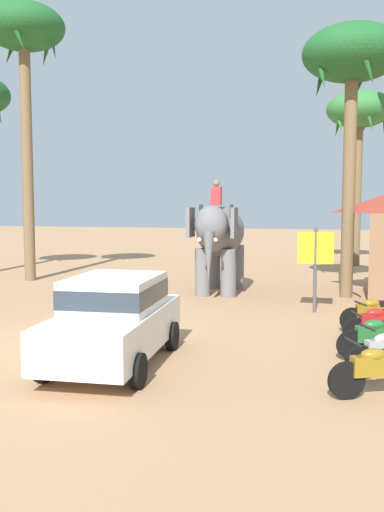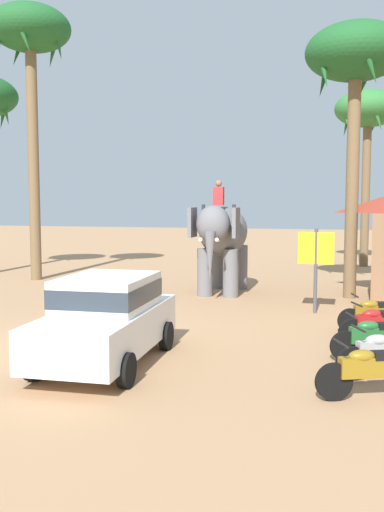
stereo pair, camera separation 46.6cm
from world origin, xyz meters
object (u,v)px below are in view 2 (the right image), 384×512
car_sedan_foreground (107,316)px  motorcycle_fourth_in_row (378,324)px  motorcycle_far_in_row (375,314)px  palm_tree_near_hut (368,114)px  signboard_yellow (316,254)px  motorcycle_nearest_camera (370,370)px  elephant_with_mahout (222,236)px  motorcycle_mid_row (375,338)px  palm_tree_behind_elephant (30,40)px  palm_tree_left_of_road (355,61)px

car_sedan_foreground → motorcycle_fourth_in_row: size_ratio=2.48×
motorcycle_far_in_row → palm_tree_near_hut: (-0.03, 15.19, 7.00)m
car_sedan_foreground → signboard_yellow: bearing=60.6°
motorcycle_nearest_camera → elephant_with_mahout: bearing=115.7°
motorcycle_far_in_row → signboard_yellow: (-1.56, 2.19, 1.22)m
motorcycle_mid_row → motorcycle_far_in_row: bearing=87.9°
motorcycle_mid_row → motorcycle_far_in_row: same height
palm_tree_behind_elephant → palm_tree_near_hut: bearing=34.5°
palm_tree_near_hut → palm_tree_left_of_road: 10.04m
elephant_with_mahout → motorcycle_nearest_camera: 10.85m
car_sedan_foreground → motorcycle_nearest_camera: size_ratio=2.48×
elephant_with_mahout → palm_tree_behind_elephant: 11.17m
palm_tree_behind_elephant → car_sedan_foreground: bearing=-52.5°
elephant_with_mahout → palm_tree_behind_elephant: size_ratio=0.36×
motorcycle_fourth_in_row → signboard_yellow: bearing=115.1°
motorcycle_fourth_in_row → palm_tree_near_hut: size_ratio=0.20×
car_sedan_foreground → motorcycle_far_in_row: (5.10, 4.09, -0.46)m
motorcycle_mid_row → palm_tree_left_of_road: 10.50m
car_sedan_foreground → motorcycle_nearest_camera: bearing=-8.1°
motorcycle_far_in_row → palm_tree_behind_elephant: (-13.02, 6.25, 9.07)m
car_sedan_foreground → elephant_with_mahout: bearing=88.7°
motorcycle_nearest_camera → motorcycle_mid_row: 2.30m
signboard_yellow → elephant_with_mahout: bearing=141.0°
car_sedan_foreground → signboard_yellow: size_ratio=1.75×
elephant_with_mahout → motorcycle_fourth_in_row: 7.95m
motorcycle_far_in_row → motorcycle_mid_row: bearing=-92.1°
elephant_with_mahout → palm_tree_near_hut: (4.87, 10.30, 5.48)m
motorcycle_mid_row → motorcycle_fourth_in_row: (0.10, 1.32, 0.00)m
palm_tree_near_hut → signboard_yellow: (-1.53, -13.00, -5.78)m
palm_tree_behind_elephant → palm_tree_near_hut: 15.91m
palm_tree_behind_elephant → palm_tree_near_hut: size_ratio=1.26×
elephant_with_mahout → signboard_yellow: 4.31m
motorcycle_mid_row → signboard_yellow: 5.05m
motorcycle_fourth_in_row → signboard_yellow: 3.90m
elephant_with_mahout → palm_tree_behind_elephant: bearing=170.6°
car_sedan_foreground → palm_tree_left_of_road: palm_tree_left_of_road is taller
motorcycle_fourth_in_row → signboard_yellow: size_ratio=0.70×
motorcycle_nearest_camera → motorcycle_far_in_row: same height
palm_tree_left_of_road → motorcycle_fourth_in_row: bearing=-84.2°
motorcycle_mid_row → palm_tree_behind_elephant: (-12.94, 8.73, 9.07)m
motorcycle_mid_row → motorcycle_far_in_row: 2.48m
signboard_yellow → motorcycle_far_in_row: bearing=-54.6°
palm_tree_left_of_road → signboard_yellow: size_ratio=3.67×
motorcycle_far_in_row → palm_tree_near_hut: palm_tree_near_hut is taller
motorcycle_far_in_row → motorcycle_nearest_camera: bearing=-92.9°
car_sedan_foreground → motorcycle_mid_row: (5.01, 1.61, -0.46)m
elephant_with_mahout → palm_tree_near_hut: size_ratio=0.45×
motorcycle_far_in_row → palm_tree_near_hut: bearing=90.1°
motorcycle_fourth_in_row → palm_tree_behind_elephant: bearing=150.4°
motorcycle_nearest_camera → motorcycle_fourth_in_row: 3.63m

